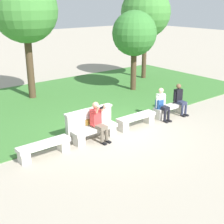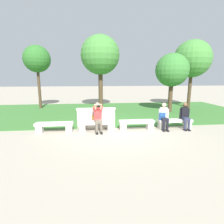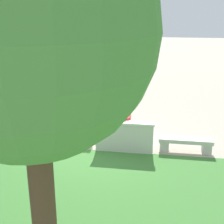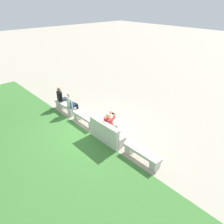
% 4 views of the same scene
% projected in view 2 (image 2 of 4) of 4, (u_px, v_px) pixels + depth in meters
% --- Properties ---
extents(ground_plane, '(80.00, 80.00, 0.00)m').
position_uv_depth(ground_plane, '(117.00, 130.00, 8.21)').
color(ground_plane, '#A89E8C').
extents(grass_strip, '(19.33, 8.00, 0.03)m').
position_uv_depth(grass_strip, '(109.00, 112.00, 12.48)').
color(grass_strip, '#3D7533').
rests_on(grass_strip, ground).
extents(bench_main, '(1.66, 0.40, 0.45)m').
position_uv_depth(bench_main, '(54.00, 126.00, 7.86)').
color(bench_main, beige).
rests_on(bench_main, ground).
extents(bench_near, '(1.66, 0.40, 0.45)m').
position_uv_depth(bench_near, '(96.00, 125.00, 8.06)').
color(bench_near, beige).
rests_on(bench_near, ground).
extents(bench_mid, '(1.66, 0.40, 0.45)m').
position_uv_depth(bench_mid, '(137.00, 124.00, 8.25)').
color(bench_mid, beige).
rests_on(bench_mid, ground).
extents(bench_far, '(1.66, 0.40, 0.45)m').
position_uv_depth(bench_far, '(175.00, 122.00, 8.45)').
color(bench_far, beige).
rests_on(bench_far, ground).
extents(backrest_wall_with_plaque, '(1.84, 0.24, 1.01)m').
position_uv_depth(backrest_wall_with_plaque, '(96.00, 118.00, 8.34)').
color(backrest_wall_with_plaque, beige).
rests_on(backrest_wall_with_plaque, ground).
extents(person_photographer, '(0.49, 0.74, 1.32)m').
position_uv_depth(person_photographer, '(98.00, 116.00, 7.90)').
color(person_photographer, black).
rests_on(person_photographer, ground).
extents(person_distant, '(0.48, 0.70, 1.26)m').
position_uv_depth(person_distant, '(164.00, 115.00, 8.25)').
color(person_distant, black).
rests_on(person_distant, ground).
extents(person_companion, '(0.48, 0.70, 1.26)m').
position_uv_depth(person_companion, '(185.00, 115.00, 8.36)').
color(person_companion, black).
rests_on(person_companion, ground).
extents(backpack, '(0.28, 0.24, 0.43)m').
position_uv_depth(backpack, '(162.00, 116.00, 8.32)').
color(backpack, '#234C8C').
rests_on(backpack, bench_far).
extents(tree_behind_wall, '(2.91, 2.91, 5.53)m').
position_uv_depth(tree_behind_wall, '(100.00, 55.00, 13.05)').
color(tree_behind_wall, '#4C3826').
rests_on(tree_behind_wall, ground).
extents(tree_left_background, '(2.24, 2.24, 4.04)m').
position_uv_depth(tree_left_background, '(172.00, 70.00, 11.84)').
color(tree_left_background, '#4C3826').
rests_on(tree_left_background, ground).
extents(tree_right_background, '(2.00, 2.00, 4.79)m').
position_uv_depth(tree_right_background, '(37.00, 59.00, 13.12)').
color(tree_right_background, '#4C3826').
rests_on(tree_right_background, ground).
extents(tree_far_back, '(2.84, 2.84, 5.24)m').
position_uv_depth(tree_far_back, '(192.00, 59.00, 13.42)').
color(tree_far_back, '#4C3826').
rests_on(tree_far_back, ground).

